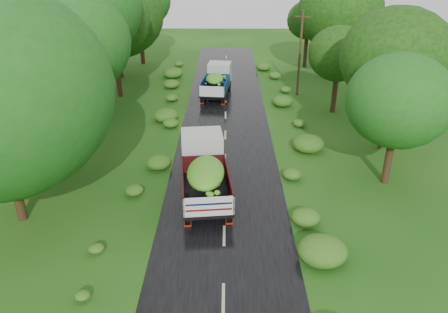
{
  "coord_description": "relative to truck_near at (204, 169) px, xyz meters",
  "views": [
    {
      "loc": [
        0.12,
        -12.73,
        12.29
      ],
      "look_at": [
        -0.04,
        9.01,
        1.7
      ],
      "focal_mm": 35.0,
      "sensor_mm": 36.0,
      "label": 1
    }
  ],
  "objects": [
    {
      "name": "ground",
      "position": [
        1.09,
        -7.79,
        -1.58
      ],
      "size": [
        120.0,
        120.0,
        0.0
      ],
      "primitive_type": "plane",
      "color": "#0E400D",
      "rests_on": "ground"
    },
    {
      "name": "utility_pole",
      "position": [
        7.53,
        17.55,
        2.23
      ],
      "size": [
        1.25,
        0.53,
        7.39
      ],
      "rotation": [
        0.0,
        0.0,
        -0.35
      ],
      "color": "#382616",
      "rests_on": "ground"
    },
    {
      "name": "truck_far",
      "position": [
        0.29,
        17.48,
        -0.16
      ],
      "size": [
        2.8,
        6.16,
        2.5
      ],
      "rotation": [
        0.0,
        0.0,
        -0.12
      ],
      "color": "black",
      "rests_on": "ground"
    },
    {
      "name": "road",
      "position": [
        1.09,
        -2.79,
        -1.57
      ],
      "size": [
        6.5,
        80.0,
        0.02
      ],
      "primitive_type": "cube",
      "color": "black",
      "rests_on": "ground"
    },
    {
      "name": "shrubs",
      "position": [
        1.09,
        6.21,
        -1.23
      ],
      "size": [
        11.9,
        44.0,
        0.7
      ],
      "color": "#275A15",
      "rests_on": "ground"
    },
    {
      "name": "trees_right",
      "position": [
        10.92,
        14.06,
        4.06
      ],
      "size": [
        5.56,
        29.3,
        8.42
      ],
      "color": "black",
      "rests_on": "ground"
    },
    {
      "name": "road_lines",
      "position": [
        1.09,
        -1.79,
        -1.56
      ],
      "size": [
        0.12,
        69.6,
        0.0
      ],
      "color": "#BFB78C",
      "rests_on": "road"
    },
    {
      "name": "truck_near",
      "position": [
        0.0,
        0.0,
        0.0
      ],
      "size": [
        3.04,
        6.85,
        2.79
      ],
      "rotation": [
        0.0,
        0.0,
        0.11
      ],
      "color": "black",
      "rests_on": "ground"
    },
    {
      "name": "trees_left",
      "position": [
        -9.09,
        12.15,
        5.1
      ],
      "size": [
        5.31,
        35.58,
        9.95
      ],
      "color": "black",
      "rests_on": "ground"
    }
  ]
}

